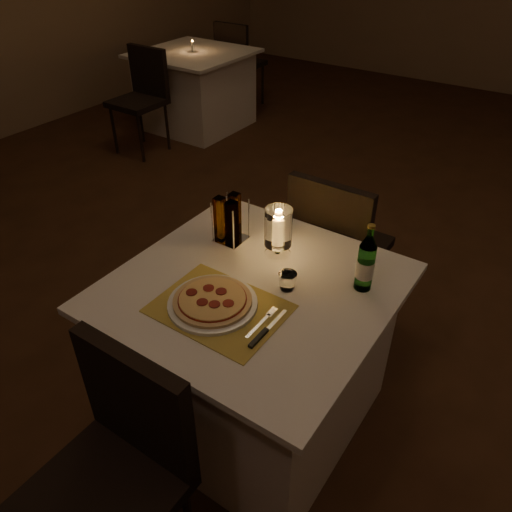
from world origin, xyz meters
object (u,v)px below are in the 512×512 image
Objects in this scene: main_table at (253,353)px; chair_near at (119,457)px; water_bottle at (366,264)px; plate at (213,303)px; neighbor_table_left at (196,90)px; pizza at (212,300)px; chair_far at (335,240)px; hurricane_candle at (278,229)px; tumbler at (287,281)px.

chair_near is at bearing -90.00° from main_table.
chair_near is 1.04m from water_bottle.
plate is at bearing -105.52° from main_table.
main_table and neighbor_table_left have the same top height.
chair_near reaches higher than main_table.
pizza is 3.78m from neighbor_table_left.
plate is (-0.05, -0.18, 0.38)m from main_table.
chair_near is 0.90× the size of neighbor_table_left.
main_table is at bearing -90.00° from chair_far.
chair_far reaches higher than pizza.
hurricane_candle reaches higher than chair_near.
plate reaches higher than main_table.
main_table is 0.74m from chair_far.
plate is at bearing -93.20° from chair_far.
water_bottle is at bearing 44.93° from pizza.
main_table is at bearing 90.00° from chair_near.
hurricane_candle is (0.02, 0.40, 0.10)m from pizza.
pizza is 0.41m from hurricane_candle.
plate reaches higher than neighbor_table_left.
hurricane_candle is at bearing 91.72° from chair_near.
tumbler is (0.17, 0.23, 0.02)m from plate.
chair_near is 13.01× the size of tumbler.
plate is at bearing -48.81° from neighbor_table_left.
water_bottle is at bearing -55.29° from chair_far.
chair_near reaches higher than pizza.
tumbler is at bearing 81.28° from chair_near.
tumbler is (0.12, 0.05, 0.40)m from main_table.
main_table is 3.67× the size of water_bottle.
pizza is at bearing -48.82° from neighbor_table_left.
main_table is 14.45× the size of tumbler.
chair_near is at bearing -98.72° from tumbler.
plate is (-0.05, -0.89, 0.20)m from chair_far.
chair_far is at bearing 100.08° from tumbler.
tumbler is at bearing -144.56° from water_bottle.
plate is 0.57m from water_bottle.
chair_near and chair_far have the same top height.
hurricane_candle is at bearing 179.69° from water_bottle.
hurricane_candle is (-0.15, 0.16, 0.09)m from tumbler.
water_bottle is (0.23, 0.16, 0.08)m from tumbler.
plate is at bearing -93.18° from hurricane_candle.
tumbler is 0.25× the size of water_bottle.
chair_far is 4.25× the size of hurricane_candle.
main_table is 0.42m from tumbler.
pizza is 0.29m from tumbler.
chair_near reaches higher than neighbor_table_left.
water_bottle reaches higher than plate.
tumbler is 0.29m from water_bottle.
pizza is at bearing -93.21° from chair_far.
chair_near reaches higher than tumbler.
plate is at bearing -135.05° from water_bottle.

